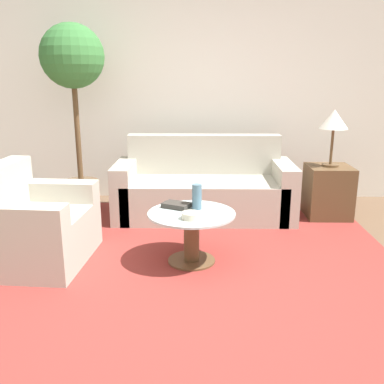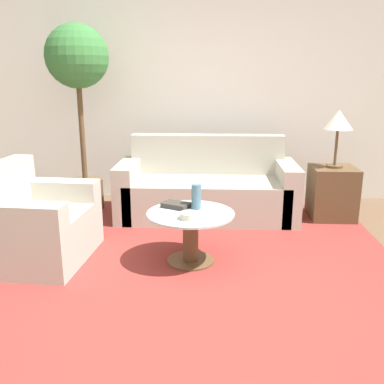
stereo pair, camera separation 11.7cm
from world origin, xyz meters
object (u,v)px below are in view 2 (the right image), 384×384
Objects in this scene: sofa_main at (207,190)px; armchair at (34,227)px; book_stack at (176,205)px; vase at (196,197)px; coffee_table at (191,230)px; table_lamp at (338,122)px; potted_plant at (78,78)px; bowl at (189,216)px.

sofa_main is 1.96× the size of armchair.
vase is at bearing 14.26° from book_stack.
vase is at bearing -93.53° from sofa_main.
sofa_main is at bearing 84.82° from coffee_table.
armchair is 1.41m from vase.
table_lamp is at bearing 39.81° from coffee_table.
armchair reaches higher than coffee_table.
vase is at bearing -141.68° from table_lamp.
potted_plant reaches higher than bowl.
table_lamp is 1.92m from vase.
table_lamp is (2.84, 1.25, 0.77)m from armchair.
armchair is 1.90m from potted_plant.
potted_plant reaches higher than table_lamp.
table_lamp is 2.84× the size of vase.
armchair is 1.36× the size of coffee_table.
bowl is at bearing -50.84° from potted_plant.
table_lamp is at bearing -62.28° from armchair.
book_stack is (1.21, 0.13, 0.17)m from armchair.
sofa_main is 1.95m from armchair.
potted_plant is at bearing 175.76° from table_lamp.
potted_plant is 2.33m from bowl.
bowl is (-0.04, -0.26, -0.08)m from vase.
armchair is at bearing -90.67° from potted_plant.
bowl is (-1.50, -1.41, -0.59)m from table_lamp.
coffee_table is 2.72× the size of book_stack.
vase is (-1.46, -1.15, -0.51)m from table_lamp.
coffee_table is at bearing -95.18° from sofa_main.
potted_plant is 9.67× the size of vase.
table_lamp reaches higher than book_stack.
book_stack is at bearing -145.65° from table_lamp.
table_lamp is (1.38, -0.05, 0.77)m from sofa_main.
armchair reaches higher than book_stack.
table_lamp reaches higher than coffee_table.
table_lamp is (1.50, 1.25, 0.78)m from coffee_table.
potted_plant is at bearing 157.65° from book_stack.
coffee_table is 0.24m from bowl.
coffee_table is 0.35× the size of potted_plant.
vase is (0.04, 0.10, 0.27)m from coffee_table.
table_lamp is at bearing -4.24° from potted_plant.
potted_plant is at bearing 173.69° from sofa_main.
coffee_table is 1.19× the size of table_lamp.
coffee_table is (1.34, -0.00, -0.00)m from armchair.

